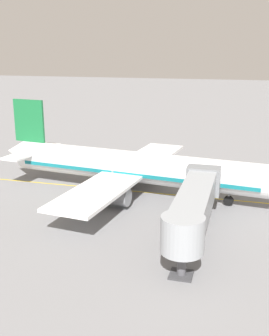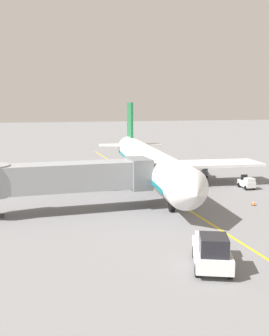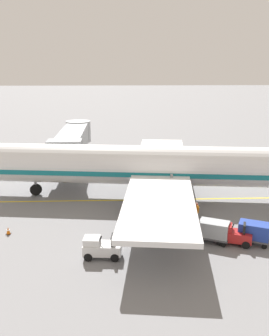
{
  "view_description": "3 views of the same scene",
  "coord_description": "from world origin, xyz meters",
  "px_view_note": "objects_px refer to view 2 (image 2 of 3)",
  "views": [
    {
      "loc": [
        46.91,
        11.72,
        16.91
      ],
      "look_at": [
        1.21,
        -0.9,
        3.34
      ],
      "focal_mm": 44.71,
      "sensor_mm": 36.0,
      "label": 1
    },
    {
      "loc": [
        15.19,
        42.67,
        10.09
      ],
      "look_at": [
        2.25,
        -1.11,
        2.51
      ],
      "focal_mm": 40.03,
      "sensor_mm": 36.0,
      "label": 2
    },
    {
      "loc": [
        -33.86,
        1.98,
        12.47
      ],
      "look_at": [
        0.99,
        0.5,
        2.88
      ],
      "focal_mm": 40.5,
      "sensor_mm": 36.0,
      "label": 3
    }
  ],
  "objects_px": {
    "baggage_tug_lead": "(247,183)",
    "baggage_cart_second_in_train": "(197,168)",
    "safety_cone_nose_left": "(254,203)",
    "baggage_cart_front": "(203,171)",
    "parked_airliner": "(148,162)",
    "baggage_tug_trailing": "(201,171)",
    "jet_bridge": "(66,177)",
    "ground_crew_wing_walker": "(181,173)",
    "pushback_tractor": "(212,251)"
  },
  "relations": [
    {
      "from": "parked_airliner",
      "to": "baggage_tug_trailing",
      "type": "distance_m",
      "value": 11.2
    },
    {
      "from": "safety_cone_nose_left",
      "to": "baggage_cart_second_in_train",
      "type": "bearing_deg",
      "value": -97.3
    },
    {
      "from": "baggage_tug_lead",
      "to": "baggage_cart_second_in_train",
      "type": "distance_m",
      "value": 10.94
    },
    {
      "from": "baggage_cart_front",
      "to": "baggage_cart_second_in_train",
      "type": "bearing_deg",
      "value": -97.89
    },
    {
      "from": "safety_cone_nose_left",
      "to": "parked_airliner",
      "type": "bearing_deg",
      "value": -57.08
    },
    {
      "from": "jet_bridge",
      "to": "pushback_tractor",
      "type": "bearing_deg",
      "value": 115.8
    },
    {
      "from": "pushback_tractor",
      "to": "baggage_cart_front",
      "type": "distance_m",
      "value": 30.56
    },
    {
      "from": "jet_bridge",
      "to": "ground_crew_wing_walker",
      "type": "bearing_deg",
      "value": -145.29
    },
    {
      "from": "pushback_tractor",
      "to": "safety_cone_nose_left",
      "type": "height_order",
      "value": "pushback_tractor"
    },
    {
      "from": "jet_bridge",
      "to": "baggage_tug_trailing",
      "type": "bearing_deg",
      "value": -146.94
    },
    {
      "from": "jet_bridge",
      "to": "baggage_cart_second_in_train",
      "type": "relative_size",
      "value": 5.66
    },
    {
      "from": "ground_crew_wing_walker",
      "to": "baggage_tug_lead",
      "type": "bearing_deg",
      "value": 126.42
    },
    {
      "from": "baggage_tug_lead",
      "to": "ground_crew_wing_walker",
      "type": "distance_m",
      "value": 9.3
    },
    {
      "from": "jet_bridge",
      "to": "ground_crew_wing_walker",
      "type": "height_order",
      "value": "jet_bridge"
    },
    {
      "from": "baggage_cart_front",
      "to": "safety_cone_nose_left",
      "type": "relative_size",
      "value": 4.94
    },
    {
      "from": "pushback_tractor",
      "to": "safety_cone_nose_left",
      "type": "bearing_deg",
      "value": -132.67
    },
    {
      "from": "ground_crew_wing_walker",
      "to": "safety_cone_nose_left",
      "type": "relative_size",
      "value": 2.86
    },
    {
      "from": "pushback_tractor",
      "to": "baggage_cart_second_in_train",
      "type": "bearing_deg",
      "value": -114.23
    },
    {
      "from": "pushback_tractor",
      "to": "ground_crew_wing_walker",
      "type": "distance_m",
      "value": 28.65
    },
    {
      "from": "parked_airliner",
      "to": "ground_crew_wing_walker",
      "type": "relative_size",
      "value": 22.09
    },
    {
      "from": "jet_bridge",
      "to": "baggage_cart_front",
      "type": "xyz_separation_m",
      "value": [
        -20.6,
        -12.34,
        -2.51
      ]
    },
    {
      "from": "parked_airliner",
      "to": "baggage_cart_second_in_train",
      "type": "distance_m",
      "value": 11.94
    },
    {
      "from": "baggage_cart_second_in_train",
      "to": "jet_bridge",
      "type": "bearing_deg",
      "value": 35.79
    },
    {
      "from": "baggage_tug_trailing",
      "to": "baggage_cart_front",
      "type": "xyz_separation_m",
      "value": [
        0.32,
        1.28,
        0.24
      ]
    },
    {
      "from": "baggage_tug_trailing",
      "to": "ground_crew_wing_walker",
      "type": "height_order",
      "value": "ground_crew_wing_walker"
    },
    {
      "from": "parked_airliner",
      "to": "ground_crew_wing_walker",
      "type": "distance_m",
      "value": 6.97
    },
    {
      "from": "baggage_tug_lead",
      "to": "baggage_cart_front",
      "type": "distance_m",
      "value": 8.27
    },
    {
      "from": "parked_airliner",
      "to": "baggage_tug_trailing",
      "type": "relative_size",
      "value": 13.56
    },
    {
      "from": "pushback_tractor",
      "to": "baggage_cart_second_in_train",
      "type": "height_order",
      "value": "pushback_tractor"
    },
    {
      "from": "baggage_tug_lead",
      "to": "baggage_tug_trailing",
      "type": "bearing_deg",
      "value": -80.18
    },
    {
      "from": "jet_bridge",
      "to": "baggage_tug_lead",
      "type": "distance_m",
      "value": 23.1
    },
    {
      "from": "baggage_tug_lead",
      "to": "baggage_cart_second_in_train",
      "type": "bearing_deg",
      "value": -81.89
    },
    {
      "from": "baggage_cart_second_in_train",
      "to": "ground_crew_wing_walker",
      "type": "xyz_separation_m",
      "value": [
        3.98,
        3.35,
        0.0
      ]
    },
    {
      "from": "baggage_cart_front",
      "to": "baggage_cart_second_in_train",
      "type": "relative_size",
      "value": 1.0
    },
    {
      "from": "baggage_tug_lead",
      "to": "parked_airliner",
      "type": "bearing_deg",
      "value": -21.37
    },
    {
      "from": "pushback_tractor",
      "to": "baggage_tug_lead",
      "type": "distance_m",
      "value": 24.71
    },
    {
      "from": "jet_bridge",
      "to": "safety_cone_nose_left",
      "type": "bearing_deg",
      "value": 171.21
    },
    {
      "from": "ground_crew_wing_walker",
      "to": "safety_cone_nose_left",
      "type": "bearing_deg",
      "value": 96.49
    },
    {
      "from": "jet_bridge",
      "to": "pushback_tractor",
      "type": "distance_m",
      "value": 17.04
    },
    {
      "from": "baggage_cart_second_in_train",
      "to": "ground_crew_wing_walker",
      "type": "height_order",
      "value": "ground_crew_wing_walker"
    },
    {
      "from": "baggage_tug_lead",
      "to": "baggage_cart_front",
      "type": "height_order",
      "value": "baggage_tug_lead"
    },
    {
      "from": "baggage_cart_second_in_train",
      "to": "safety_cone_nose_left",
      "type": "height_order",
      "value": "baggage_cart_second_in_train"
    },
    {
      "from": "ground_crew_wing_walker",
      "to": "safety_cone_nose_left",
      "type": "height_order",
      "value": "ground_crew_wing_walker"
    },
    {
      "from": "baggage_tug_lead",
      "to": "baggage_tug_trailing",
      "type": "distance_m",
      "value": 9.46
    },
    {
      "from": "baggage_tug_lead",
      "to": "baggage_tug_trailing",
      "type": "height_order",
      "value": "same"
    },
    {
      "from": "baggage_cart_front",
      "to": "ground_crew_wing_walker",
      "type": "height_order",
      "value": "ground_crew_wing_walker"
    },
    {
      "from": "jet_bridge",
      "to": "pushback_tractor",
      "type": "xyz_separation_m",
      "value": [
        -7.34,
        15.19,
        -2.36
      ]
    },
    {
      "from": "baggage_cart_front",
      "to": "baggage_cart_second_in_train",
      "type": "xyz_separation_m",
      "value": [
        -0.39,
        -2.79,
        0.0
      ]
    },
    {
      "from": "parked_airliner",
      "to": "baggage_tug_lead",
      "type": "xyz_separation_m",
      "value": [
        -11.39,
        4.46,
        -2.47
      ]
    },
    {
      "from": "parked_airliner",
      "to": "pushback_tractor",
      "type": "height_order",
      "value": "parked_airliner"
    }
  ]
}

